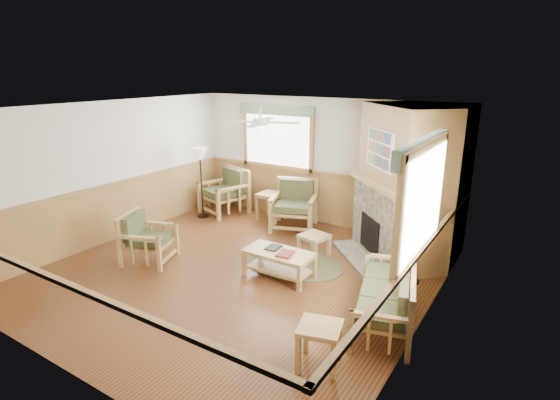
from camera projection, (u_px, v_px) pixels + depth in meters
The scene contains 24 objects.
floor at pixel (237, 273), 7.29m from camera, with size 6.00×6.00×0.01m, color brown.
ceiling at pixel (232, 108), 6.51m from camera, with size 6.00×6.00×0.01m, color white.
wall_back at pixel (322, 162), 9.32m from camera, with size 6.00×0.02×2.70m, color white.
wall_front at pixel (54, 263), 4.47m from camera, with size 6.00×0.02×2.70m, color white.
wall_left at pixel (112, 172), 8.44m from camera, with size 0.02×6.00×2.70m, color white.
wall_right at pixel (428, 231), 5.36m from camera, with size 0.02×6.00×2.70m, color white.
wainscot at pixel (236, 242), 7.13m from camera, with size 6.00×6.00×1.10m, color #A47A43, non-canonical shape.
fireplace at pixel (403, 185), 7.50m from camera, with size 2.20×2.20×2.70m, color #A47A43, non-canonical shape.
window_back at pixel (277, 104), 9.51m from camera, with size 1.90×0.16×1.50m, color white, non-canonical shape.
window_right at pixel (430, 137), 4.88m from camera, with size 0.16×1.90×1.50m, color white, non-canonical shape.
ceiling_fan at pixel (260, 110), 6.61m from camera, with size 1.24×1.24×0.36m, color white, non-canonical shape.
sofa at pixel (385, 292), 5.80m from camera, with size 0.73×1.77×0.81m, color tan, non-canonical shape.
armchair_back_left at pixel (224, 192), 10.18m from camera, with size 0.91×0.91×1.03m, color tan, non-canonical shape.
armchair_back_right at pixel (294, 205), 9.18m from camera, with size 0.90×0.90×1.01m, color tan, non-canonical shape.
armchair_left at pixel (148, 238), 7.58m from camera, with size 0.78×0.78×0.87m, color tan, non-canonical shape.
coffee_table at pixel (279, 264), 7.06m from camera, with size 1.12×0.56×0.45m, color tan, non-canonical shape.
end_table_chairs at pixel (271, 206), 9.78m from camera, with size 0.54×0.52×0.61m, color tan, non-canonical shape.
end_table_sofa at pixel (319, 346), 4.92m from camera, with size 0.47×0.45×0.53m, color tan, non-canonical shape.
footstool at pixel (314, 245), 7.89m from camera, with size 0.46×0.46×0.40m, color tan, non-canonical shape.
braided_rug at pixel (290, 262), 7.66m from camera, with size 1.95×1.95×0.01m, color brown.
floor_lamp_left at pixel (201, 183), 9.80m from camera, with size 0.37×0.37×1.61m, color black, non-canonical shape.
floor_lamp_right at pixel (416, 234), 6.74m from camera, with size 0.37×0.37×1.62m, color black, non-canonical shape.
book_red at pixel (285, 253), 6.87m from camera, with size 0.22×0.30×0.03m, color maroon.
book_dark at pixel (273, 247), 7.12m from camera, with size 0.20×0.27×0.03m, color black.
Camera 1 is at (4.15, -5.21, 3.26)m, focal length 28.00 mm.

